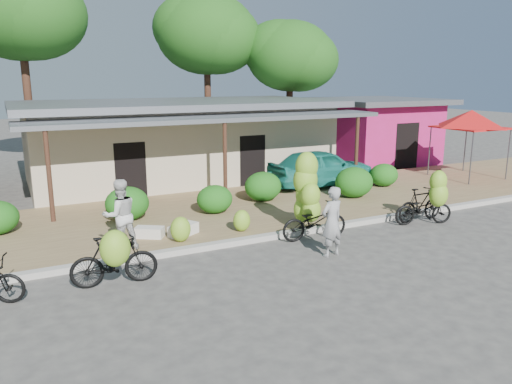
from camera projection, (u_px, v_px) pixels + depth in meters
ground at (326, 260)px, 12.07m from camera, size 100.00×100.00×0.00m
sidewalk at (239, 210)px, 16.41m from camera, size 60.00×6.00×0.12m
curb at (285, 234)px, 13.79m from camera, size 60.00×0.25×0.15m
shop_main at (180, 140)px, 21.19m from camera, size 13.00×8.50×3.35m
shop_pink at (373, 129)px, 25.87m from camera, size 6.00×6.00×3.25m
tree_far_center at (14, 8)px, 21.94m from camera, size 5.54×5.45×9.37m
tree_center_right at (202, 32)px, 26.48m from camera, size 5.42×5.32×8.69m
tree_near_right at (286, 54)px, 26.75m from camera, size 4.83×4.68×7.31m
hedge_1 at (127, 204)px, 14.92m from camera, size 1.30×1.17×1.01m
hedge_2 at (215, 199)px, 15.71m from camera, size 1.14×1.03×0.89m
hedge_3 at (263, 186)px, 17.24m from camera, size 1.30×1.17×1.01m
hedge_4 at (354, 182)px, 17.77m from camera, size 1.39×1.25×1.08m
hedge_5 at (384, 175)px, 19.60m from camera, size 1.14×1.03×0.89m
red_canopy at (471, 119)px, 20.90m from camera, size 3.50×3.50×2.86m
bike_left at (114, 259)px, 10.37m from camera, size 1.86×1.26×1.41m
bike_center at (310, 204)px, 13.65m from camera, size 1.95×1.28×2.34m
bike_right at (425, 200)px, 15.00m from camera, size 1.78×1.18×1.69m
bike_far_right at (423, 209)px, 14.89m from camera, size 1.90×1.11×0.94m
loose_banana_a at (181, 229)px, 12.97m from camera, size 0.53×0.45×0.67m
loose_banana_b at (242, 221)px, 13.86m from camera, size 0.49×0.41×0.61m
loose_banana_c at (303, 210)px, 14.86m from camera, size 0.53×0.45×0.66m
sack_near at (183, 230)px, 13.54m from camera, size 0.94×0.77×0.30m
sack_far at (149, 232)px, 13.36m from camera, size 0.84×0.73×0.28m
vendor at (332, 222)px, 12.16m from camera, size 0.70×0.53×1.75m
bystander at (120, 215)px, 12.23m from camera, size 0.94×0.77×1.79m
teal_van at (321, 168)px, 19.55m from camera, size 4.36×1.84×1.47m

